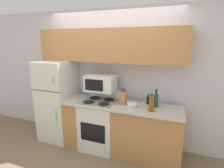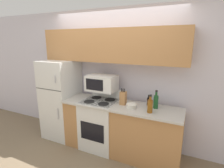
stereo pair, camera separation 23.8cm
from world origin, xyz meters
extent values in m
plane|color=#7F6B51|center=(0.00, 0.00, 0.00)|extent=(12.00, 12.00, 0.00)
cube|color=silver|center=(0.00, 0.69, 1.27)|extent=(8.00, 0.05, 2.55)
cube|color=#B27A47|center=(0.31, 0.29, 0.44)|extent=(2.06, 0.57, 0.88)
cube|color=#BCB7AD|center=(0.31, 0.27, 0.89)|extent=(2.06, 0.61, 0.03)
cube|color=silver|center=(-1.03, 0.33, 0.80)|extent=(0.63, 0.66, 1.59)
cube|color=#383838|center=(-1.03, 0.00, 1.08)|extent=(0.61, 0.01, 0.01)
cylinder|color=#B7B7BC|center=(-0.83, -0.01, 1.31)|extent=(0.02, 0.02, 0.14)
cylinder|color=#B7B7BC|center=(-0.83, -0.01, 0.64)|extent=(0.02, 0.02, 0.22)
cube|color=#B27A47|center=(0.00, 0.51, 1.89)|extent=(2.69, 0.31, 0.58)
cube|color=silver|center=(-0.09, 0.27, 0.46)|extent=(0.63, 0.57, 0.92)
cube|color=black|center=(-0.09, -0.02, 0.44)|extent=(0.46, 0.01, 0.33)
cube|color=#2D2D2D|center=(-0.09, 0.27, 0.91)|extent=(0.61, 0.55, 0.01)
cube|color=silver|center=(-0.09, 0.54, 1.00)|extent=(0.61, 0.06, 0.16)
cylinder|color=black|center=(-0.23, 0.15, 0.92)|extent=(0.19, 0.19, 0.01)
cylinder|color=black|center=(0.06, 0.15, 0.92)|extent=(0.19, 0.19, 0.01)
cylinder|color=black|center=(-0.23, 0.40, 0.92)|extent=(0.19, 0.19, 0.01)
cylinder|color=black|center=(0.06, 0.40, 0.92)|extent=(0.19, 0.19, 0.01)
cube|color=silver|center=(-0.10, 0.38, 1.22)|extent=(0.53, 0.35, 0.28)
cube|color=black|center=(-0.15, 0.20, 1.22)|extent=(0.34, 0.01, 0.20)
cube|color=#B27A47|center=(0.35, 0.31, 1.02)|extent=(0.09, 0.10, 0.22)
cylinder|color=black|center=(0.33, 0.30, 1.16)|extent=(0.01, 0.01, 0.06)
cylinder|color=black|center=(0.35, 0.30, 1.16)|extent=(0.01, 0.01, 0.06)
cylinder|color=black|center=(0.38, 0.30, 1.16)|extent=(0.01, 0.01, 0.06)
cylinder|color=silver|center=(0.53, 0.22, 0.94)|extent=(0.16, 0.16, 0.06)
torus|color=silver|center=(0.53, 0.22, 0.97)|extent=(0.18, 0.18, 0.01)
cylinder|color=black|center=(0.75, 0.45, 0.97)|extent=(0.05, 0.05, 0.13)
cylinder|color=black|center=(0.75, 0.45, 1.05)|extent=(0.02, 0.02, 0.04)
cylinder|color=black|center=(0.75, 0.45, 1.08)|extent=(0.03, 0.03, 0.01)
cylinder|color=brown|center=(0.85, 0.15, 1.00)|extent=(0.08, 0.08, 0.20)
cylinder|color=brown|center=(0.85, 0.15, 1.13)|extent=(0.04, 0.04, 0.06)
cylinder|color=black|center=(0.85, 0.15, 1.18)|extent=(0.04, 0.04, 0.02)
cylinder|color=#194C23|center=(0.89, 0.36, 1.01)|extent=(0.08, 0.08, 0.21)
cylinder|color=#194C23|center=(0.89, 0.36, 1.15)|extent=(0.03, 0.03, 0.07)
cylinder|color=black|center=(0.89, 0.36, 1.19)|extent=(0.04, 0.04, 0.02)
camera|label=1|loc=(1.17, -2.42, 1.96)|focal=28.00mm
camera|label=2|loc=(1.39, -2.33, 1.96)|focal=28.00mm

